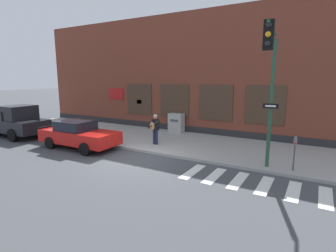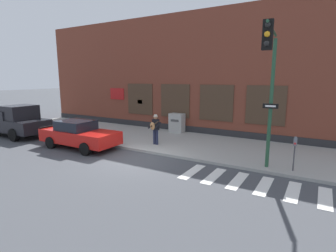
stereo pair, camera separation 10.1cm
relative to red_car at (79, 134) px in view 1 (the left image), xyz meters
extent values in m
plane|color=#424449|center=(4.02, -0.15, -0.77)|extent=(160.00, 160.00, 0.00)
cube|color=#9E9E99|center=(4.02, 3.77, -0.70)|extent=(28.00, 5.49, 0.13)
cube|color=brown|center=(4.02, 8.51, 3.32)|extent=(28.00, 4.00, 8.18)
cube|color=#28282B|center=(4.02, 6.49, -0.50)|extent=(28.00, 0.04, 0.55)
cube|color=#473323|center=(-0.57, 6.48, 1.49)|extent=(2.28, 0.06, 2.34)
cube|color=black|center=(-0.57, 6.47, 1.49)|extent=(2.16, 0.03, 2.22)
cube|color=#473323|center=(2.49, 6.48, 1.49)|extent=(2.28, 0.06, 2.34)
cube|color=black|center=(2.49, 6.47, 1.49)|extent=(2.16, 0.03, 2.22)
cube|color=#473323|center=(5.55, 6.48, 1.49)|extent=(2.28, 0.06, 2.34)
cube|color=black|center=(5.55, 6.47, 1.49)|extent=(2.16, 0.03, 2.22)
cube|color=#473323|center=(8.61, 6.48, 1.49)|extent=(2.28, 0.06, 2.34)
cube|color=black|center=(8.61, 6.47, 1.49)|extent=(2.16, 0.03, 2.22)
cube|color=red|center=(-2.85, 6.47, 1.82)|extent=(1.40, 0.04, 0.90)
cube|color=yellow|center=(-0.57, 6.46, 1.29)|extent=(0.44, 0.02, 0.30)
cube|color=silver|center=(7.08, -0.28, -0.76)|extent=(0.42, 1.90, 0.01)
cube|color=silver|center=(8.04, -0.28, -0.76)|extent=(0.42, 1.90, 0.01)
cube|color=silver|center=(8.99, -0.28, -0.76)|extent=(0.42, 1.90, 0.01)
cube|color=silver|center=(9.95, -0.28, -0.76)|extent=(0.42, 1.90, 0.01)
cube|color=silver|center=(10.91, -0.28, -0.76)|extent=(0.42, 1.90, 0.01)
cube|color=silver|center=(11.86, -0.28, -0.76)|extent=(0.42, 1.90, 0.01)
cube|color=red|center=(0.05, 0.00, -0.10)|extent=(4.63, 1.93, 0.68)
cube|color=black|center=(-0.20, 0.00, 0.50)|extent=(1.87, 1.62, 0.52)
cube|color=black|center=(-2.20, -0.04, 0.28)|extent=(0.13, 1.69, 0.08)
cube|color=silver|center=(2.30, 0.61, -0.03)|extent=(0.06, 0.24, 0.12)
cube|color=red|center=(-2.22, 0.53, -0.03)|extent=(0.06, 0.24, 0.12)
cube|color=silver|center=(2.32, -0.53, -0.03)|extent=(0.06, 0.24, 0.12)
cube|color=red|center=(-2.20, -0.61, -0.03)|extent=(0.06, 0.24, 0.12)
cylinder|color=black|center=(1.37, 0.90, -0.44)|extent=(0.66, 0.25, 0.66)
cylinder|color=black|center=(1.40, -0.85, -0.44)|extent=(0.66, 0.25, 0.66)
cylinder|color=black|center=(-1.30, 0.85, -0.44)|extent=(0.66, 0.25, 0.66)
cylinder|color=black|center=(-1.26, -0.90, -0.44)|extent=(0.66, 0.25, 0.66)
cube|color=black|center=(-6.28, -0.08, 0.03)|extent=(5.44, 2.10, 0.80)
cube|color=black|center=(-5.47, -0.06, 0.88)|extent=(1.65, 1.87, 0.90)
cube|color=black|center=(-5.47, -0.06, 1.01)|extent=(1.52, 1.75, 0.50)
cube|color=black|center=(-6.90, 0.85, 0.71)|extent=(2.43, 0.17, 0.56)
cylinder|color=black|center=(-4.73, 0.90, -0.37)|extent=(0.81, 0.30, 0.80)
cylinder|color=black|center=(-4.70, -1.00, -0.37)|extent=(0.81, 0.30, 0.80)
cylinder|color=black|center=(-7.86, 0.84, -0.37)|extent=(0.81, 0.30, 0.80)
cylinder|color=#1E233D|center=(3.61, 2.39, -0.22)|extent=(0.15, 0.15, 0.85)
cylinder|color=#1E233D|center=(3.43, 2.40, -0.22)|extent=(0.15, 0.15, 0.85)
cube|color=black|center=(3.52, 2.40, 0.51)|extent=(0.42, 0.29, 0.60)
sphere|color=#9E7051|center=(3.52, 2.40, 0.91)|extent=(0.22, 0.22, 0.22)
cylinder|color=beige|center=(3.52, 2.40, 0.98)|extent=(0.28, 0.28, 0.02)
cylinder|color=beige|center=(3.52, 2.40, 1.03)|extent=(0.18, 0.18, 0.09)
cylinder|color=black|center=(3.74, 2.26, 0.47)|extent=(0.19, 0.52, 0.39)
cylinder|color=black|center=(3.27, 2.35, 0.47)|extent=(0.19, 0.52, 0.39)
ellipsoid|color=#B77F4C|center=(3.41, 2.24, 0.43)|extent=(0.38, 0.19, 0.44)
cylinder|color=black|center=(3.40, 2.18, 0.43)|extent=(0.09, 0.03, 0.09)
cylinder|color=brown|center=(3.66, 2.17, 0.61)|extent=(0.47, 0.13, 0.34)
cylinder|color=#234C33|center=(9.69, 1.58, 1.98)|extent=(0.15, 0.15, 5.24)
cylinder|color=#234C33|center=(9.80, 0.07, 4.70)|extent=(0.32, 3.03, 0.09)
cube|color=black|center=(9.90, -1.14, 4.35)|extent=(0.32, 0.26, 0.88)
sphere|color=black|center=(9.91, -1.30, 4.62)|extent=(0.17, 0.17, 0.17)
sphere|color=orange|center=(9.91, -1.30, 4.35)|extent=(0.17, 0.17, 0.17)
sphere|color=black|center=(9.91, -1.30, 4.09)|extent=(0.17, 0.17, 0.17)
cube|color=black|center=(9.70, 1.47, 1.96)|extent=(0.60, 0.08, 0.20)
cube|color=white|center=(9.70, 1.45, 1.96)|extent=(0.40, 0.04, 0.07)
cylinder|color=#47474C|center=(10.71, 1.58, -0.11)|extent=(0.06, 0.06, 1.05)
cube|color=slate|center=(10.71, 1.58, 0.56)|extent=(0.13, 0.10, 0.30)
sphere|color=slate|center=(10.71, 1.58, 0.74)|extent=(0.11, 0.11, 0.11)
cube|color=red|center=(10.71, 1.52, 0.52)|extent=(0.09, 0.01, 0.07)
cube|color=#ADADA8|center=(2.89, 6.06, 0.01)|extent=(1.01, 0.64, 1.30)
cube|color=#4C4C4C|center=(2.89, 5.73, 0.20)|extent=(0.61, 0.02, 0.16)
camera|label=1|loc=(11.41, -9.78, 3.08)|focal=28.00mm
camera|label=2|loc=(11.50, -9.72, 3.08)|focal=28.00mm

